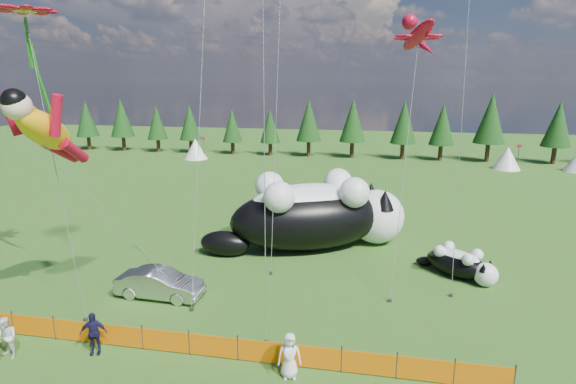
# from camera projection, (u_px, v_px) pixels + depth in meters

# --- Properties ---
(ground) EXTENTS (160.00, 160.00, 0.00)m
(ground) POSITION_uv_depth(u_px,v_px,m) (236.00, 319.00, 20.55)
(ground) COLOR #13370A
(ground) RESTS_ON ground
(safety_fence) EXTENTS (22.06, 0.06, 1.10)m
(safety_fence) POSITION_uv_depth(u_px,v_px,m) (213.00, 346.00, 17.57)
(safety_fence) COLOR #262626
(safety_fence) RESTS_ON ground
(tree_line) EXTENTS (90.00, 4.00, 8.00)m
(tree_line) POSITION_uv_depth(u_px,v_px,m) (330.00, 129.00, 62.48)
(tree_line) COLOR black
(tree_line) RESTS_ON ground
(festival_tents) EXTENTS (50.00, 3.20, 2.80)m
(festival_tents) POSITION_uv_depth(u_px,v_px,m) (414.00, 155.00, 56.38)
(festival_tents) COLOR white
(festival_tents) RESTS_ON ground
(cat_large) EXTENTS (12.77, 8.43, 4.87)m
(cat_large) POSITION_uv_depth(u_px,v_px,m) (317.00, 213.00, 28.78)
(cat_large) COLOR black
(cat_large) RESTS_ON ground
(cat_small) EXTENTS (4.05, 3.47, 1.71)m
(cat_small) POSITION_uv_depth(u_px,v_px,m) (460.00, 263.00, 24.71)
(cat_small) COLOR black
(cat_small) RESTS_ON ground
(car) EXTENTS (4.41, 1.67, 1.44)m
(car) POSITION_uv_depth(u_px,v_px,m) (160.00, 284.00, 22.46)
(car) COLOR #B6B6BB
(car) RESTS_ON ground
(spectator_b) EXTENTS (0.93, 0.70, 1.71)m
(spectator_b) POSITION_uv_depth(u_px,v_px,m) (6.00, 338.00, 17.49)
(spectator_b) COLOR white
(spectator_b) RESTS_ON ground
(spectator_c) EXTENTS (1.16, 0.84, 1.78)m
(spectator_c) POSITION_uv_depth(u_px,v_px,m) (93.00, 333.00, 17.76)
(spectator_c) COLOR #151438
(spectator_c) RESTS_ON ground
(spectator_e) EXTENTS (0.97, 0.75, 1.77)m
(spectator_e) POSITION_uv_depth(u_px,v_px,m) (289.00, 356.00, 16.33)
(spectator_e) COLOR white
(spectator_e) RESTS_ON ground
(superhero_kite) EXTENTS (6.56, 5.55, 11.23)m
(superhero_kite) POSITION_uv_depth(u_px,v_px,m) (45.00, 130.00, 18.48)
(superhero_kite) COLOR #FFAD0D
(superhero_kite) RESTS_ON ground
(gecko_kite) EXTENTS (4.45, 12.10, 15.84)m
(gecko_kite) POSITION_uv_depth(u_px,v_px,m) (418.00, 35.00, 27.11)
(gecko_kite) COLOR #B40924
(gecko_kite) RESTS_ON ground
(flower_kite) EXTENTS (4.43, 3.82, 13.98)m
(flower_kite) POSITION_uv_depth(u_px,v_px,m) (25.00, 14.00, 19.80)
(flower_kite) COLOR #B40924
(flower_kite) RESTS_ON ground
(diamond_kite_c) EXTENTS (0.97, 2.37, 14.97)m
(diamond_kite_c) POSITION_uv_depth(u_px,v_px,m) (263.00, 1.00, 17.15)
(diamond_kite_c) COLOR blue
(diamond_kite_c) RESTS_ON ground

